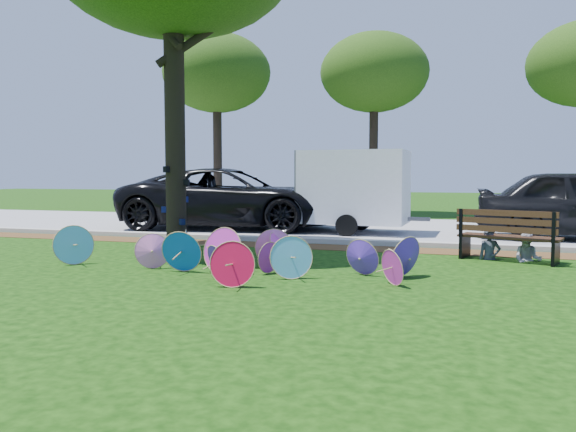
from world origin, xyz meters
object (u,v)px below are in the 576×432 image
object	(u,v)px
park_bench	(509,235)
person_left	(490,229)
parasol_pile	(242,252)
person_right	(529,233)
black_van	(230,199)
cargo_trailer	(355,187)

from	to	relation	value
park_bench	person_left	xyz separation A→B (m)	(-0.35, 0.05, 0.10)
parasol_pile	person_right	bearing A→B (deg)	29.82
black_van	cargo_trailer	distance (m)	3.92
parasol_pile	person_right	distance (m)	5.59
parasol_pile	black_van	world-z (taller)	black_van
person_right	cargo_trailer	bearing A→B (deg)	148.99
parasol_pile	black_van	distance (m)	7.83
black_van	person_right	world-z (taller)	black_van
cargo_trailer	park_bench	size ratio (longest dim) A/B	1.54
parasol_pile	person_left	distance (m)	5.00
cargo_trailer	person_right	world-z (taller)	cargo_trailer
black_van	park_bench	xyz separation A→B (m)	(7.68, -4.41, -0.43)
black_van	person_left	world-z (taller)	black_van
person_left	person_right	size ratio (longest dim) A/B	1.10
parasol_pile	person_right	world-z (taller)	person_right
parasol_pile	person_right	size ratio (longest dim) A/B	6.17
parasol_pile	cargo_trailer	distance (m)	7.04
park_bench	person_left	distance (m)	0.37
park_bench	person_right	world-z (taller)	person_right
black_van	person_right	bearing A→B (deg)	-125.22
parasol_pile	park_bench	size ratio (longest dim) A/B	3.56
cargo_trailer	person_right	size ratio (longest dim) A/B	2.67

